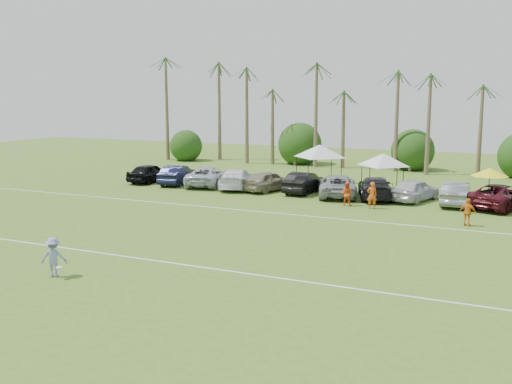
% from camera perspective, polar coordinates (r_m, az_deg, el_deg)
% --- Properties ---
extents(ground, '(120.00, 120.00, 0.00)m').
position_cam_1_polar(ground, '(25.17, -14.07, -7.66)').
color(ground, '#44661E').
rests_on(ground, ground).
extents(field_lines, '(80.00, 12.10, 0.01)m').
position_cam_1_polar(field_lines, '(31.57, -5.03, -3.87)').
color(field_lines, white).
rests_on(field_lines, ground).
extents(palm_tree_0, '(2.40, 2.40, 8.90)m').
position_cam_1_polar(palm_tree_0, '(67.79, -8.98, 9.61)').
color(palm_tree_0, brown).
rests_on(palm_tree_0, ground).
extents(palm_tree_1, '(2.40, 2.40, 9.90)m').
position_cam_1_polar(palm_tree_1, '(65.20, -5.26, 10.46)').
color(palm_tree_1, brown).
rests_on(palm_tree_1, ground).
extents(palm_tree_2, '(2.40, 2.40, 10.90)m').
position_cam_1_polar(palm_tree_2, '(62.90, -1.23, 11.31)').
color(palm_tree_2, brown).
rests_on(palm_tree_2, ground).
extents(palm_tree_3, '(2.40, 2.40, 11.90)m').
position_cam_1_polar(palm_tree_3, '(61.32, 2.22, 12.14)').
color(palm_tree_3, brown).
rests_on(palm_tree_3, ground).
extents(palm_tree_4, '(2.40, 2.40, 8.90)m').
position_cam_1_polar(palm_tree_4, '(59.86, 5.80, 9.69)').
color(palm_tree_4, brown).
rests_on(palm_tree_4, ground).
extents(palm_tree_5, '(2.40, 2.40, 9.90)m').
position_cam_1_polar(palm_tree_5, '(58.71, 9.58, 10.46)').
color(palm_tree_5, brown).
rests_on(palm_tree_5, ground).
extents(palm_tree_6, '(2.40, 2.40, 10.90)m').
position_cam_1_polar(palm_tree_6, '(57.83, 13.51, 11.20)').
color(palm_tree_6, brown).
rests_on(palm_tree_6, ground).
extents(palm_tree_7, '(2.40, 2.40, 11.90)m').
position_cam_1_polar(palm_tree_7, '(57.23, 17.56, 11.90)').
color(palm_tree_7, brown).
rests_on(palm_tree_7, ground).
extents(palm_tree_8, '(2.40, 2.40, 8.90)m').
position_cam_1_polar(palm_tree_8, '(56.76, 22.50, 9.03)').
color(palm_tree_8, brown).
rests_on(palm_tree_8, ground).
extents(bush_tree_0, '(4.00, 4.00, 4.00)m').
position_cam_1_polar(bush_tree_0, '(67.28, -6.24, 4.83)').
color(bush_tree_0, brown).
rests_on(bush_tree_0, ground).
extents(bush_tree_1, '(4.00, 4.00, 4.00)m').
position_cam_1_polar(bush_tree_1, '(61.72, 4.24, 4.43)').
color(bush_tree_1, brown).
rests_on(bush_tree_1, ground).
extents(bush_tree_2, '(4.00, 4.00, 4.00)m').
position_cam_1_polar(bush_tree_2, '(58.70, 15.33, 3.85)').
color(bush_tree_2, brown).
rests_on(bush_tree_2, ground).
extents(sideline_player_a, '(0.77, 0.64, 1.79)m').
position_cam_1_polar(sideline_player_a, '(38.16, 11.52, -0.32)').
color(sideline_player_a, '#D65717').
rests_on(sideline_player_a, ground).
extents(sideline_player_b, '(0.81, 0.64, 1.63)m').
position_cam_1_polar(sideline_player_b, '(38.91, 9.04, -0.18)').
color(sideline_player_b, '#EA551A').
rests_on(sideline_player_b, ground).
extents(sideline_player_c, '(1.00, 0.61, 1.60)m').
position_cam_1_polar(sideline_player_c, '(34.60, 20.42, -1.91)').
color(sideline_player_c, orange).
rests_on(sideline_player_c, ground).
extents(canopy_tent_left, '(4.66, 4.66, 3.78)m').
position_cam_1_polar(canopy_tent_left, '(48.94, 6.39, 4.73)').
color(canopy_tent_left, black).
rests_on(canopy_tent_left, ground).
extents(canopy_tent_right, '(4.17, 4.17, 3.38)m').
position_cam_1_polar(canopy_tent_right, '(45.63, 12.65, 3.78)').
color(canopy_tent_right, black).
rests_on(canopy_tent_right, ground).
extents(market_umbrella, '(2.40, 2.40, 2.67)m').
position_cam_1_polar(market_umbrella, '(40.47, 22.34, 1.86)').
color(market_umbrella, black).
rests_on(market_umbrella, ground).
extents(frisbee_player, '(1.22, 1.05, 1.64)m').
position_cam_1_polar(frisbee_player, '(24.91, -19.59, -6.16)').
color(frisbee_player, '#7E86B3').
rests_on(frisbee_player, ground).
extents(parked_car_0, '(2.08, 4.76, 1.60)m').
position_cam_1_polar(parked_car_0, '(49.81, -10.57, 1.89)').
color(parked_car_0, black).
rests_on(parked_car_0, ground).
extents(parked_car_1, '(2.52, 5.07, 1.60)m').
position_cam_1_polar(parked_car_1, '(48.28, -7.86, 1.73)').
color(parked_car_1, black).
rests_on(parked_car_1, ground).
extents(parked_car_2, '(3.82, 6.18, 1.60)m').
position_cam_1_polar(parked_car_2, '(47.15, -4.79, 1.59)').
color(parked_car_2, silver).
rests_on(parked_car_2, ground).
extents(parked_car_3, '(3.61, 5.90, 1.60)m').
position_cam_1_polar(parked_car_3, '(45.60, -1.94, 1.35)').
color(parked_car_3, white).
rests_on(parked_car_3, ground).
extents(parked_car_4, '(3.34, 5.05, 1.60)m').
position_cam_1_polar(parked_car_4, '(44.41, 1.25, 1.13)').
color(parked_car_4, gray).
rests_on(parked_car_4, ground).
extents(parked_car_5, '(1.82, 4.89, 1.60)m').
position_cam_1_polar(parked_car_5, '(43.75, 4.78, 0.97)').
color(parked_car_5, black).
rests_on(parked_car_5, ground).
extents(parked_car_6, '(4.23, 6.27, 1.60)m').
position_cam_1_polar(parked_car_6, '(42.53, 8.13, 0.66)').
color(parked_car_6, '#92989D').
rests_on(parked_car_6, ground).
extents(parked_car_7, '(3.74, 5.92, 1.60)m').
position_cam_1_polar(parked_car_7, '(41.99, 11.81, 0.43)').
color(parked_car_7, black).
rests_on(parked_car_7, ground).
extents(parked_car_8, '(3.28, 5.04, 1.60)m').
position_cam_1_polar(parked_car_8, '(41.70, 15.60, 0.22)').
color(parked_car_8, silver).
rests_on(parked_car_8, ground).
extents(parked_car_9, '(1.79, 4.88, 1.60)m').
position_cam_1_polar(parked_car_9, '(41.02, 19.35, -0.12)').
color(parked_car_9, slate).
rests_on(parked_car_9, ground).
extents(parked_car_10, '(4.51, 6.31, 1.60)m').
position_cam_1_polar(parked_car_10, '(40.93, 23.22, -0.38)').
color(parked_car_10, '#50111C').
rests_on(parked_car_10, ground).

